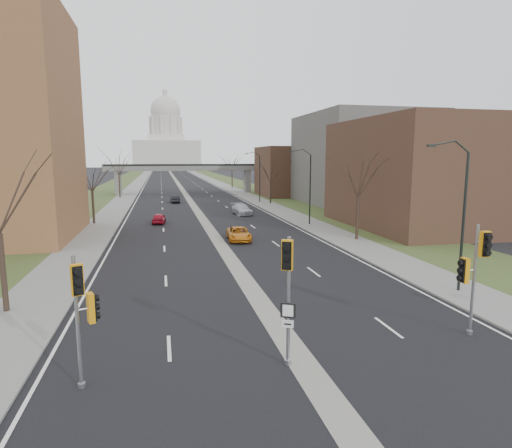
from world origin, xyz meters
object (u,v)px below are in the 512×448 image
object	(u,v)px
signal_pole_median	(288,279)
signal_pole_right	(474,265)
signal_pole_left	(83,303)
car_left_near	(159,218)
car_right_mid	(242,209)
car_left_far	(175,199)
car_right_near	(239,234)

from	to	relation	value
signal_pole_median	signal_pole_right	world-z (taller)	signal_pole_right
signal_pole_left	car_left_near	bearing A→B (deg)	65.63
signal_pole_median	car_right_mid	distance (m)	44.21
car_left_far	car_right_near	bearing A→B (deg)	93.11
signal_pole_median	car_left_far	xyz separation A→B (m)	(-2.10, 61.47, -2.80)
signal_pole_left	car_left_near	world-z (taller)	signal_pole_left
signal_pole_median	car_left_far	distance (m)	61.57
signal_pole_right	signal_pole_left	bearing A→B (deg)	-174.54
signal_pole_right	car_right_mid	xyz separation A→B (m)	(-2.23, 42.66, -2.55)
car_right_mid	car_left_far	bearing A→B (deg)	108.49
car_left_far	signal_pole_median	bearing A→B (deg)	87.55
signal_pole_right	car_right_near	size ratio (longest dim) A/B	1.09
signal_pole_median	car_right_mid	world-z (taller)	signal_pole_median
signal_pole_left	car_right_mid	xyz separation A→B (m)	(13.52, 43.57, -2.34)
signal_pole_left	signal_pole_right	world-z (taller)	signal_pole_right
car_left_near	car_left_far	bearing A→B (deg)	-91.65
signal_pole_right	car_left_far	distance (m)	61.49
car_left_near	car_right_mid	bearing A→B (deg)	-147.21
car_right_near	car_right_mid	size ratio (longest dim) A/B	0.92
car_left_near	car_right_mid	xyz separation A→B (m)	(11.22, 5.98, 0.09)
car_left_far	car_right_mid	world-z (taller)	car_right_mid
signal_pole_median	signal_pole_left	bearing A→B (deg)	-155.84
signal_pole_left	signal_pole_median	size ratio (longest dim) A/B	0.94
signal_pole_median	car_left_far	world-z (taller)	signal_pole_median
signal_pole_left	car_right_near	world-z (taller)	signal_pole_left
signal_pole_left	signal_pole_median	xyz separation A→B (m)	(7.07, -0.07, 0.41)
car_left_near	signal_pole_left	bearing A→B (deg)	91.25
signal_pole_right	car_left_far	xyz separation A→B (m)	(-10.78, 60.48, -2.61)
car_left_near	signal_pole_right	bearing A→B (deg)	114.89
car_right_near	car_left_far	bearing A→B (deg)	101.50
car_right_near	car_right_mid	bearing A→B (deg)	82.58
signal_pole_left	signal_pole_median	bearing A→B (deg)	-21.47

